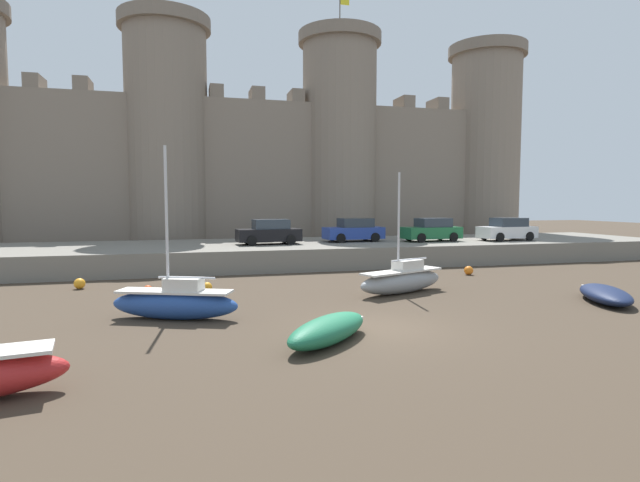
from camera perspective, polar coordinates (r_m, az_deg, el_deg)
name	(u,v)px	position (r m, az deg, el deg)	size (l,w,h in m)	color
ground_plane	(377,328)	(16.45, 6.58, -9.90)	(160.00, 160.00, 0.00)	#423528
quay_road	(279,253)	(33.57, -4.75, -1.37)	(56.02, 10.00, 1.33)	slate
castle	(257,150)	(43.54, -7.18, 10.24)	(51.27, 7.25, 21.80)	gray
rowboat_near_channel_left	(605,294)	(23.46, 29.81, -5.27)	(3.17, 4.22, 0.65)	#141E3D
sailboat_midflat_right	(402,280)	(22.68, 9.38, -4.38)	(4.94, 2.90, 5.37)	gray
sailboat_midflat_centre	(175,302)	(18.16, -16.20, -6.70)	(4.61, 2.73, 6.00)	#234793
rowboat_near_channel_right	(328,329)	(14.63, 0.96, -10.05)	(3.57, 3.49, 0.78)	#1E6B47
mooring_buoy_off_centre	(148,289)	(23.54, -19.07, -5.26)	(0.39, 0.39, 0.39)	#E04C1E
mooring_buoy_near_channel	(80,284)	(26.05, -25.78, -4.41)	(0.51, 0.51, 0.51)	orange
mooring_buoy_mid_mud	(469,270)	(29.16, 16.62, -3.25)	(0.50, 0.50, 0.50)	orange
mooring_buoy_near_shore	(207,287)	(23.29, -12.78, -5.16)	(0.45, 0.45, 0.45)	orange
car_quay_east	(432,230)	(35.81, 12.65, 1.22)	(4.21, 2.10, 1.62)	#1E6638
car_quay_centre_east	(354,230)	(34.76, 3.91, 1.22)	(4.21, 2.10, 1.62)	#263F99
car_quay_centre_west	(269,232)	(32.59, -5.83, 0.99)	(4.21, 2.10, 1.62)	black
car_quay_west	(507,230)	(38.11, 20.62, 1.23)	(4.21, 2.10, 1.62)	silver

